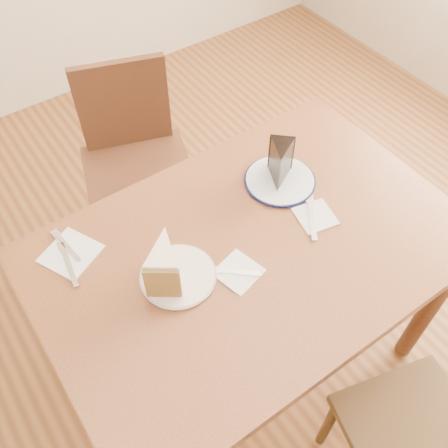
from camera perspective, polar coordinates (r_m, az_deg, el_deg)
ground at (r=2.06m, az=2.32°, el=-14.87°), size 4.00×4.00×0.00m
table at (r=1.49m, az=3.12°, el=-4.71°), size 1.20×0.80×0.75m
chair_far at (r=2.05m, az=-10.01°, el=7.01°), size 0.53×0.53×0.85m
plate_cream at (r=1.34m, az=-5.27°, el=-5.94°), size 0.20×0.20×0.01m
plate_navy at (r=1.56m, az=6.41°, el=4.96°), size 0.21×0.21×0.01m
carrot_cake at (r=1.30m, az=-6.75°, el=-4.32°), size 0.14×0.15×0.11m
chocolate_cake at (r=1.52m, az=6.41°, el=6.69°), size 0.13×0.13×0.12m
napkin_cream at (r=1.35m, az=1.67°, el=-5.49°), size 0.13×0.13×0.00m
napkin_navy at (r=1.49m, az=10.39°, el=0.88°), size 0.13×0.13×0.00m
napkin_spare at (r=1.45m, az=-17.10°, el=-3.24°), size 0.18×0.18×0.00m
fork_cream at (r=1.34m, az=1.28°, el=-5.49°), size 0.12×0.10×0.00m
knife_navy at (r=1.48m, az=10.01°, el=0.76°), size 0.11×0.15×0.00m
fork_spare at (r=1.46m, az=-17.57°, el=-2.39°), size 0.03×0.14×0.00m
knife_spare at (r=1.42m, az=-17.34°, el=-4.40°), size 0.04×0.16×0.00m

